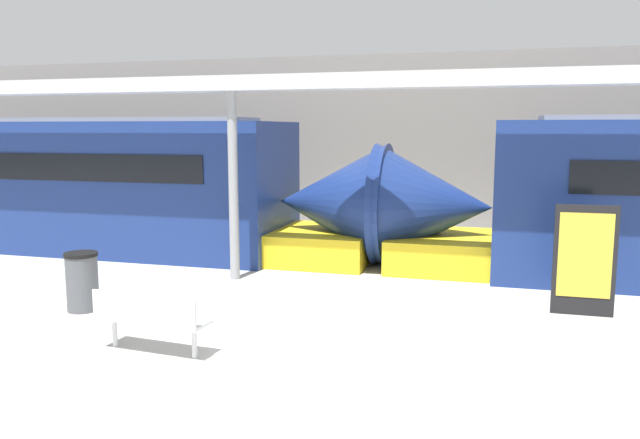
# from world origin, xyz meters

# --- Properties ---
(ground_plane) EXTENTS (60.00, 60.00, 0.00)m
(ground_plane) POSITION_xyz_m (0.00, 0.00, 0.00)
(ground_plane) COLOR #B2AFA8
(station_wall) EXTENTS (56.00, 0.20, 5.00)m
(station_wall) POSITION_xyz_m (0.00, 11.27, 2.50)
(station_wall) COLOR gray
(station_wall) RESTS_ON ground_plane
(train_right) EXTENTS (18.35, 2.93, 3.20)m
(train_right) POSITION_xyz_m (-8.25, 6.93, 1.52)
(train_right) COLOR navy
(train_right) RESTS_ON ground_plane
(bench_near) EXTENTS (1.60, 0.57, 0.84)m
(bench_near) POSITION_xyz_m (-1.08, 0.61, 0.51)
(bench_near) COLOR silver
(bench_near) RESTS_ON ground_plane
(trash_bin) EXTENTS (0.53, 0.53, 0.96)m
(trash_bin) POSITION_xyz_m (-3.19, 2.10, 0.48)
(trash_bin) COLOR #4C4F54
(trash_bin) RESTS_ON ground_plane
(poster_board) EXTENTS (0.94, 0.07, 1.77)m
(poster_board) POSITION_xyz_m (4.63, 4.00, 0.90)
(poster_board) COLOR black
(poster_board) RESTS_ON ground_plane
(support_column_near) EXTENTS (0.19, 0.19, 3.65)m
(support_column_near) POSITION_xyz_m (-1.66, 4.76, 1.82)
(support_column_near) COLOR gray
(support_column_near) RESTS_ON ground_plane
(canopy_beam) EXTENTS (28.00, 0.60, 0.28)m
(canopy_beam) POSITION_xyz_m (-1.66, 4.76, 3.79)
(canopy_beam) COLOR #B7B7BC
(canopy_beam) RESTS_ON support_column_near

